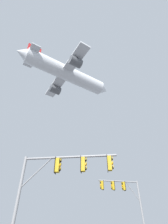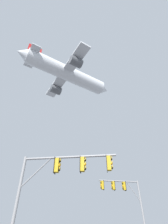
# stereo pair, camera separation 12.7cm
# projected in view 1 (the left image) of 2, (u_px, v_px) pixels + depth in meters

# --- Properties ---
(signal_pole_near) EXTENTS (6.22, 0.98, 5.76)m
(signal_pole_near) POSITION_uv_depth(u_px,v_px,m) (60.00, 175.00, 10.94)
(signal_pole_near) COLOR gray
(signal_pole_near) RESTS_ON ground
(signal_pole_far) EXTENTS (4.88, 1.13, 6.63)m
(signal_pole_far) POSITION_uv_depth(u_px,v_px,m) (124.00, 194.00, 19.96)
(signal_pole_far) COLOR gray
(signal_pole_far) RESTS_ON ground
(airplane) EXTENTS (25.24, 19.49, 7.58)m
(airplane) POSITION_uv_depth(u_px,v_px,m) (67.00, 74.00, 47.56)
(airplane) COLOR white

